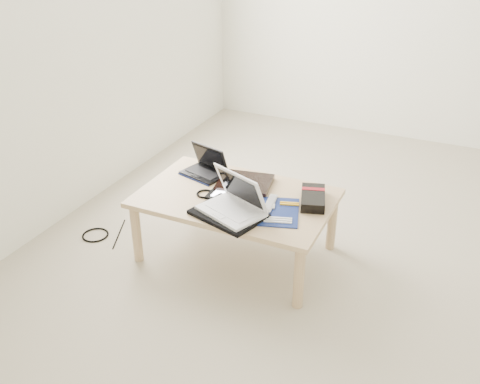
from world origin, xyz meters
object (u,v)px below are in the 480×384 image
at_px(coffee_table, 236,203).
at_px(netbook, 206,168).
at_px(white_laptop, 234,203).
at_px(gpu_box, 313,198).

relative_size(coffee_table, netbook, 3.66).
bearing_deg(coffee_table, white_laptop, -67.16).
bearing_deg(white_laptop, coffee_table, 112.84).
relative_size(coffee_table, white_laptop, 2.78).
xyz_separation_m(netbook, white_laptop, (0.37, -0.37, 0.03)).
bearing_deg(white_laptop, netbook, 135.26).
bearing_deg(netbook, gpu_box, -5.22).
distance_m(coffee_table, white_laptop, 0.24).
bearing_deg(gpu_box, netbook, 174.78).
height_order(netbook, white_laptop, white_laptop).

